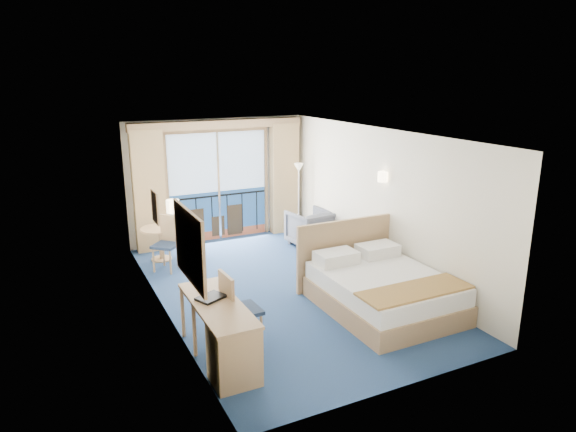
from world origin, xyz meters
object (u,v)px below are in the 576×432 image
object	(u,v)px
round_table	(160,235)
table_chair_b	(168,240)
bed	(381,288)
desk	(230,344)
desk_chair	(236,306)
nightstand	(363,258)
floor_lamp	(299,181)
armchair	(311,228)
table_chair_a	(187,231)

from	to	relation	value
round_table	table_chair_b	world-z (taller)	table_chair_b
bed	round_table	bearing A→B (deg)	124.93
desk	bed	bearing A→B (deg)	15.43
desk_chair	nightstand	bearing A→B (deg)	-65.78
floor_lamp	desk_chair	distance (m)	5.19
bed	round_table	world-z (taller)	bed
bed	desk	bearing A→B (deg)	-164.57
desk	round_table	world-z (taller)	desk
nightstand	floor_lamp	distance (m)	2.71
bed	floor_lamp	bearing A→B (deg)	81.56
round_table	armchair	bearing A→B (deg)	-9.66
table_chair_b	desk	bearing A→B (deg)	-49.00
armchair	table_chair_a	size ratio (longest dim) A/B	0.89
table_chair_b	table_chair_a	bearing A→B (deg)	88.54
desk_chair	table_chair_b	xyz separation A→B (m)	(-0.11, 3.34, -0.03)
armchair	table_chair_a	bearing A→B (deg)	-17.92
armchair	table_chair_a	world-z (taller)	table_chair_a
desk	round_table	xyz separation A→B (m)	(0.17, 4.54, 0.07)
bed	desk_chair	xyz separation A→B (m)	(-2.49, -0.13, 0.28)
armchair	desk_chair	distance (m)	4.51
table_chair_a	desk	bearing A→B (deg)	141.47
armchair	table_chair_a	xyz separation A→B (m)	(-2.61, 0.45, 0.15)
floor_lamp	desk	xyz separation A→B (m)	(-3.40, -4.76, -0.84)
desk	round_table	bearing A→B (deg)	87.82
desk	table_chair_b	bearing A→B (deg)	87.01
desk_chair	table_chair_b	size ratio (longest dim) A/B	1.05
desk	floor_lamp	bearing A→B (deg)	54.48
table_chair_a	table_chair_b	bearing A→B (deg)	104.85
bed	table_chair_a	distance (m)	4.26
nightstand	desk	size ratio (longest dim) A/B	0.30
nightstand	desk	xyz separation A→B (m)	(-3.48, -2.25, 0.18)
desk_chair	floor_lamp	bearing A→B (deg)	-39.52
table_chair_a	armchair	bearing A→B (deg)	-129.56
nightstand	desk_chair	distance (m)	3.57
floor_lamp	round_table	bearing A→B (deg)	-176.17
table_chair_b	desk_chair	bearing A→B (deg)	-44.16
bed	desk	xyz separation A→B (m)	(-2.81, -0.77, 0.10)
bed	table_chair_a	bearing A→B (deg)	119.78
bed	desk_chair	bearing A→B (deg)	-177.00
bed	floor_lamp	xyz separation A→B (m)	(0.59, 3.99, 0.94)
nightstand	table_chair_b	world-z (taller)	table_chair_b
floor_lamp	table_chair_b	bearing A→B (deg)	-166.37
desk	desk_chair	world-z (taller)	desk_chair
desk	round_table	distance (m)	4.55
table_chair_a	nightstand	bearing A→B (deg)	-158.11
armchair	desk	world-z (taller)	desk
bed	desk_chair	world-z (taller)	bed
floor_lamp	table_chair_a	size ratio (longest dim) A/B	1.74
floor_lamp	bed	bearing A→B (deg)	-98.44
armchair	desk	bearing A→B (deg)	42.47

